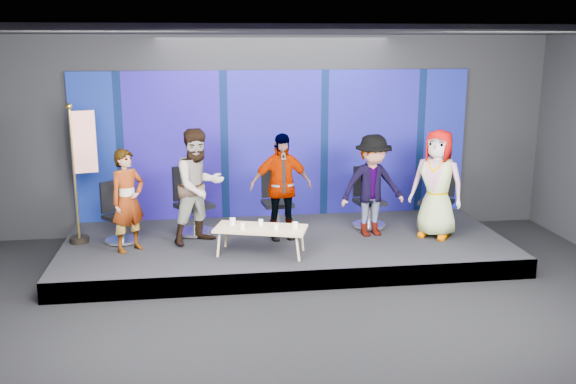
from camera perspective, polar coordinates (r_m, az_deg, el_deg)
name	(u,v)px	position (r m, az deg, el deg)	size (l,w,h in m)	color
ground	(313,322)	(8.13, 2.23, -11.47)	(10.00, 10.00, 0.00)	black
room_walls	(315,127)	(7.44, 2.40, 5.76)	(10.02, 8.02, 3.51)	black
riser	(286,247)	(10.37, -0.20, -4.95)	(7.00, 3.00, 0.30)	black
backdrop	(275,144)	(11.43, -1.19, 4.26)	(7.00, 0.08, 2.60)	navy
chair_a	(119,222)	(10.43, -14.76, -2.63)	(0.76, 0.76, 0.96)	silver
panelist_a	(128,201)	(9.85, -14.06, -0.74)	(0.57, 0.37, 1.56)	black
chair_b	(193,212)	(10.63, -8.48, -1.75)	(0.87, 0.87, 1.11)	silver
panelist_b	(199,186)	(10.02, -7.93, 0.50)	(0.88, 0.68, 1.80)	black
chair_c	(277,209)	(10.76, -1.01, -1.52)	(0.65, 0.65, 1.05)	silver
panelist_c	(281,186)	(10.15, -0.64, 0.50)	(1.00, 0.42, 1.70)	black
chair_d	(368,207)	(11.00, 7.15, -1.34)	(0.65, 0.65, 1.02)	silver
panelist_d	(372,186)	(10.40, 7.51, 0.57)	(1.07, 0.61, 1.65)	black
chair_e	(437,208)	(11.11, 13.11, -1.35)	(0.85, 0.85, 1.08)	silver
panelist_e	(437,184)	(10.50, 13.11, 0.71)	(0.85, 0.56, 1.75)	black
coffee_table	(261,229)	(9.51, -2.44, -3.34)	(1.45, 0.94, 0.41)	tan
mug_a	(233,221)	(9.64, -4.95, -2.62)	(0.09, 0.09, 0.10)	white
mug_b	(242,226)	(9.43, -4.07, -3.03)	(0.07, 0.07, 0.09)	white
mug_c	(261,222)	(9.61, -2.43, -2.70)	(0.07, 0.07, 0.08)	white
mug_d	(276,227)	(9.37, -1.06, -3.11)	(0.07, 0.07, 0.08)	white
mug_e	(295,225)	(9.42, 0.65, -2.98)	(0.08, 0.08, 0.10)	white
flag_stand	(82,170)	(10.38, -17.88, 1.88)	(0.50, 0.29, 2.19)	black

